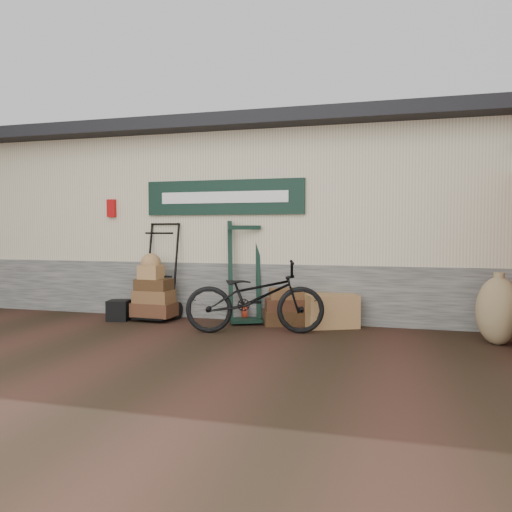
{
  "coord_description": "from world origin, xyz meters",
  "views": [
    {
      "loc": [
        2.28,
        -6.55,
        1.44
      ],
      "look_at": [
        0.25,
        0.9,
        1.03
      ],
      "focal_mm": 35.0,
      "sensor_mm": 36.0,
      "label": 1
    }
  ],
  "objects_px": {
    "black_trunk": "(119,310)",
    "porter_trolley": "(159,270)",
    "wicker_hamper": "(331,310)",
    "suitcase_stack": "(285,306)",
    "bicycle": "(255,293)",
    "green_barrow": "(245,272)"
  },
  "relations": [
    {
      "from": "porter_trolley",
      "to": "bicycle",
      "type": "xyz_separation_m",
      "value": [
        1.77,
        -0.67,
        -0.23
      ]
    },
    {
      "from": "porter_trolley",
      "to": "suitcase_stack",
      "type": "xyz_separation_m",
      "value": [
        2.05,
        0.04,
        -0.51
      ]
    },
    {
      "from": "black_trunk",
      "to": "porter_trolley",
      "type": "bearing_deg",
      "value": 29.98
    },
    {
      "from": "green_barrow",
      "to": "wicker_hamper",
      "type": "bearing_deg",
      "value": -25.38
    },
    {
      "from": "porter_trolley",
      "to": "green_barrow",
      "type": "distance_m",
      "value": 1.41
    },
    {
      "from": "suitcase_stack",
      "to": "green_barrow",
      "type": "bearing_deg",
      "value": 175.73
    },
    {
      "from": "porter_trolley",
      "to": "bicycle",
      "type": "height_order",
      "value": "porter_trolley"
    },
    {
      "from": "suitcase_stack",
      "to": "wicker_hamper",
      "type": "distance_m",
      "value": 0.69
    },
    {
      "from": "wicker_hamper",
      "to": "black_trunk",
      "type": "bearing_deg",
      "value": -173.44
    },
    {
      "from": "black_trunk",
      "to": "bicycle",
      "type": "distance_m",
      "value": 2.39
    },
    {
      "from": "wicker_hamper",
      "to": "black_trunk",
      "type": "xyz_separation_m",
      "value": [
        -3.3,
        -0.38,
        -0.08
      ]
    },
    {
      "from": "porter_trolley",
      "to": "wicker_hamper",
      "type": "bearing_deg",
      "value": 4.63
    },
    {
      "from": "black_trunk",
      "to": "bicycle",
      "type": "relative_size",
      "value": 0.17
    },
    {
      "from": "suitcase_stack",
      "to": "black_trunk",
      "type": "relative_size",
      "value": 1.95
    },
    {
      "from": "green_barrow",
      "to": "black_trunk",
      "type": "xyz_separation_m",
      "value": [
        -1.96,
        -0.41,
        -0.62
      ]
    },
    {
      "from": "green_barrow",
      "to": "suitcase_stack",
      "type": "relative_size",
      "value": 2.49
    },
    {
      "from": "porter_trolley",
      "to": "suitcase_stack",
      "type": "bearing_deg",
      "value": 4.66
    },
    {
      "from": "green_barrow",
      "to": "suitcase_stack",
      "type": "height_order",
      "value": "green_barrow"
    },
    {
      "from": "suitcase_stack",
      "to": "wicker_hamper",
      "type": "height_order",
      "value": "suitcase_stack"
    },
    {
      "from": "porter_trolley",
      "to": "green_barrow",
      "type": "bearing_deg",
      "value": 7.21
    },
    {
      "from": "black_trunk",
      "to": "suitcase_stack",
      "type": "bearing_deg",
      "value": 7.98
    },
    {
      "from": "porter_trolley",
      "to": "wicker_hamper",
      "type": "relative_size",
      "value": 2.11
    }
  ]
}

